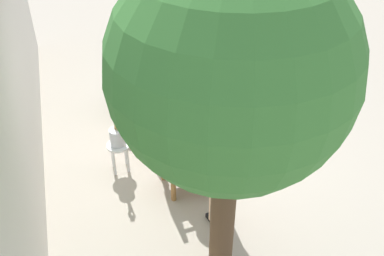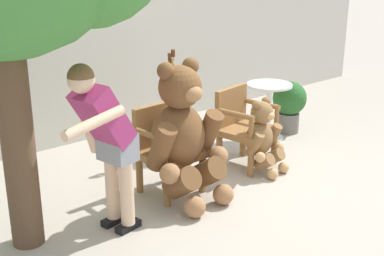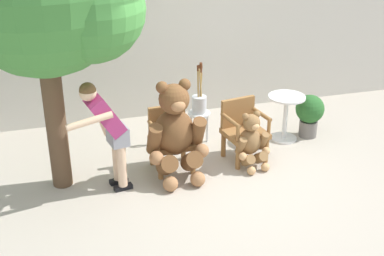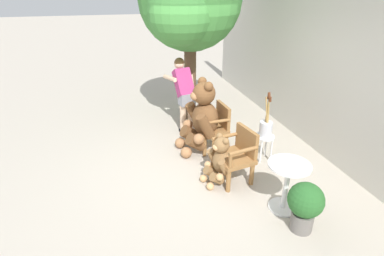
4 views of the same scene
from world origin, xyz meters
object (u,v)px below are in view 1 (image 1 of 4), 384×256
object	(u,v)px
teddy_bear_small	(176,119)
white_stool	(119,150)
teddy_bear_large	(195,145)
brush_bucket	(117,135)
wooden_chair_right	(159,120)
round_side_table	(126,98)
potted_plant	(121,89)
patio_tree	(233,70)
wooden_chair_left	(178,161)
person_visitor	(227,172)

from	to	relation	value
teddy_bear_small	white_stool	bearing A→B (deg)	114.93
teddy_bear_large	brush_bucket	world-z (taller)	teddy_bear_large
wooden_chair_right	white_stool	size ratio (longest dim) A/B	1.87
round_side_table	potted_plant	xyz separation A→B (m)	(0.41, 0.01, -0.05)
round_side_table	patio_tree	distance (m)	3.92
white_stool	patio_tree	distance (m)	3.08
teddy_bear_small	brush_bucket	world-z (taller)	brush_bucket
wooden_chair_right	round_side_table	xyz separation A→B (m)	(0.83, 0.37, -0.01)
patio_tree	potted_plant	world-z (taller)	patio_tree
white_stool	wooden_chair_left	bearing A→B (deg)	-130.95
person_visitor	patio_tree	world-z (taller)	patio_tree
person_visitor	potted_plant	size ratio (longest dim) A/B	2.22
wooden_chair_right	white_stool	bearing A→B (deg)	121.98
teddy_bear_small	white_stool	distance (m)	1.10
wooden_chair_right	brush_bucket	distance (m)	0.85
brush_bucket	round_side_table	distance (m)	1.33
wooden_chair_left	teddy_bear_small	bearing A→B (deg)	-14.80
wooden_chair_right	person_visitor	world-z (taller)	person_visitor
teddy_bear_small	person_visitor	bearing A→B (deg)	-177.87
white_stool	patio_tree	bearing A→B (deg)	-157.64
teddy_bear_large	white_stool	distance (m)	1.18
teddy_bear_large	teddy_bear_small	bearing A→B (deg)	-1.62
wooden_chair_right	patio_tree	world-z (taller)	patio_tree
teddy_bear_large	wooden_chair_right	bearing A→B (deg)	13.58
wooden_chair_left	round_side_table	size ratio (longest dim) A/B	1.19
person_visitor	potted_plant	xyz separation A→B (m)	(3.18, 0.74, -0.51)
potted_plant	teddy_bear_small	bearing A→B (deg)	-151.28
teddy_bear_small	patio_tree	world-z (taller)	patio_tree
brush_bucket	potted_plant	bearing A→B (deg)	-10.98
person_visitor	patio_tree	xyz separation A→B (m)	(-0.52, 0.24, 1.62)
wooden_chair_left	person_visitor	size ratio (longest dim) A/B	0.57
wooden_chair_right	patio_tree	size ratio (longest dim) A/B	0.24
wooden_chair_left	patio_tree	world-z (taller)	patio_tree
teddy_bear_large	person_visitor	distance (m)	0.93
patio_tree	brush_bucket	bearing A→B (deg)	22.34
brush_bucket	wooden_chair_right	bearing A→B (deg)	-58.04
potted_plant	teddy_bear_large	bearing A→B (deg)	-164.43
wooden_chair_left	patio_tree	size ratio (longest dim) A/B	0.24
brush_bucket	potted_plant	distance (m)	1.73
white_stool	potted_plant	size ratio (longest dim) A/B	0.68
brush_bucket	potted_plant	xyz separation A→B (m)	(1.68, -0.33, -0.23)
person_visitor	white_stool	world-z (taller)	person_visitor
person_visitor	round_side_table	world-z (taller)	person_visitor
wooden_chair_right	potted_plant	bearing A→B (deg)	17.24
brush_bucket	patio_tree	distance (m)	2.89
teddy_bear_large	potted_plant	bearing A→B (deg)	15.57
teddy_bear_large	white_stool	size ratio (longest dim) A/B	2.96
wooden_chair_left	wooden_chair_right	world-z (taller)	same
teddy_bear_large	patio_tree	size ratio (longest dim) A/B	0.38
wooden_chair_right	round_side_table	size ratio (longest dim) A/B	1.19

